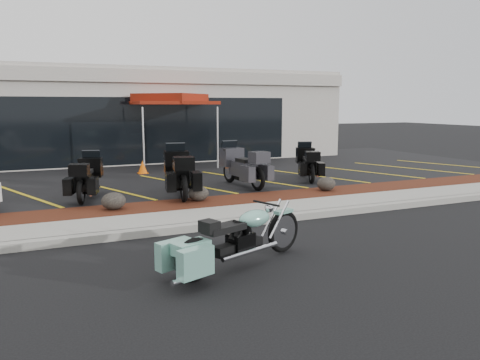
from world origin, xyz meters
name	(u,v)px	position (x,y,z in m)	size (l,w,h in m)	color
ground	(267,236)	(0.00, 0.00, 0.00)	(90.00, 90.00, 0.00)	black
curb	(248,221)	(0.00, 0.90, 0.07)	(24.00, 0.25, 0.15)	gray
sidewalk	(235,214)	(0.00, 1.60, 0.07)	(24.00, 1.20, 0.15)	gray
mulch_bed	(216,204)	(0.00, 2.80, 0.08)	(24.00, 1.20, 0.16)	#36170C
upper_lot	(163,175)	(0.00, 8.20, 0.07)	(26.00, 9.60, 0.15)	black
dealership_building	(128,116)	(0.00, 14.47, 2.01)	(18.00, 8.16, 4.00)	#AAA39A
boulder_left	(114,201)	(-2.48, 2.80, 0.36)	(0.55, 0.46, 0.39)	black
boulder_mid	(198,193)	(-0.41, 2.96, 0.34)	(0.52, 0.43, 0.37)	black
boulder_right	(326,184)	(3.28, 2.88, 0.35)	(0.53, 0.45, 0.38)	black
hero_cruiser	(283,225)	(-0.22, -1.06, 0.48)	(2.75, 0.70, 0.97)	#78BAA7
touring_black_front	(92,172)	(-2.70, 5.07, 0.74)	(2.02, 0.77, 1.17)	black
touring_black_mid	(176,167)	(-0.50, 4.63, 0.82)	(2.29, 0.88, 1.33)	black
touring_grey	(229,162)	(1.35, 5.25, 0.80)	(2.23, 0.85, 1.30)	#323136
touring_black_rear	(304,159)	(4.11, 5.43, 0.73)	(2.00, 0.76, 1.16)	black
traffic_cone	(143,167)	(-0.68, 8.26, 0.38)	(0.33, 0.33, 0.45)	#F06008
popup_canopy	(171,101)	(0.82, 9.93, 2.67)	(3.44, 3.44, 2.77)	silver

